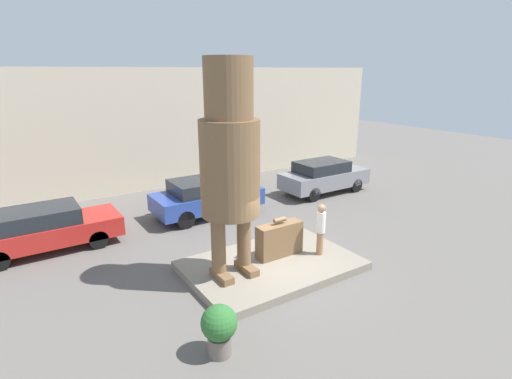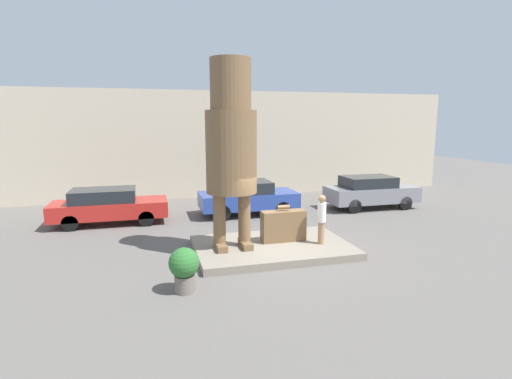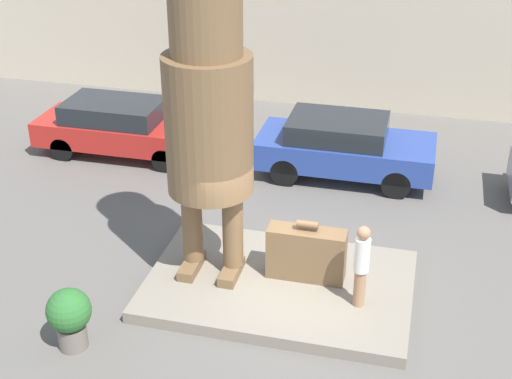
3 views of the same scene
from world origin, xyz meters
The scene contains 9 objects.
ground_plane centered at (0.00, 0.00, 0.00)m, with size 60.00×60.00×0.00m, color #605B56.
pedestal centered at (0.00, 0.00, 0.12)m, with size 4.94×3.30×0.23m.
building_backdrop centered at (0.00, 10.10, 2.88)m, with size 28.00×0.60×5.77m.
statue_figure centered at (-1.31, 0.06, 3.59)m, with size 1.55×1.55×5.74m.
giant_suitcase centered at (0.45, 0.24, 0.75)m, with size 1.46×0.46×1.21m.
tourist centered at (1.53, -0.38, 1.12)m, with size 0.27×0.27×1.61m.
parked_car_red centered at (-5.39, 5.07, 0.77)m, with size 4.53×1.74×1.45m.
parked_car_blue centered at (0.45, 5.16, 0.82)m, with size 4.31×1.89×1.52m.
planter_pot centered at (-3.03, -2.42, 0.65)m, with size 0.75×0.75×1.13m.
Camera 3 is at (2.29, -10.86, 7.97)m, focal length 50.00 mm.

